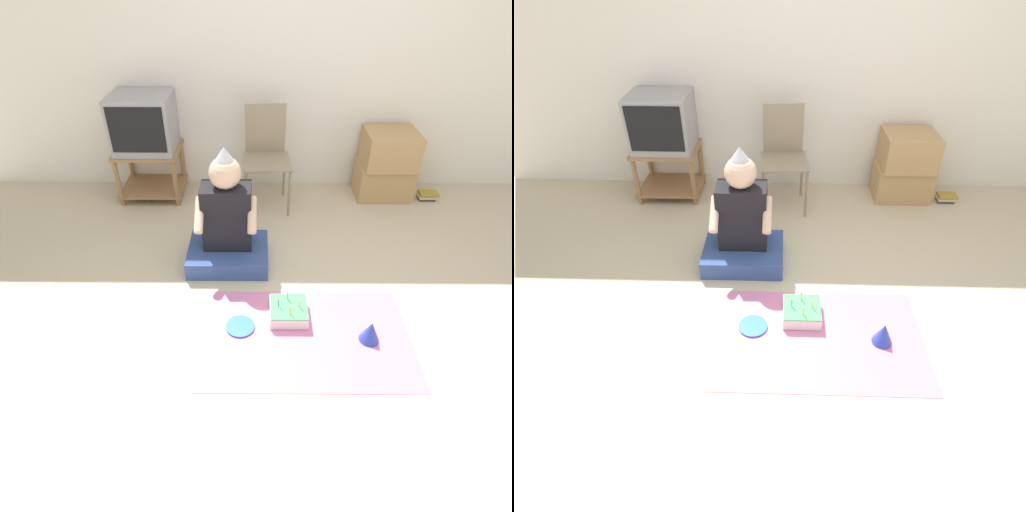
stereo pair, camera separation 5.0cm
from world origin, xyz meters
TOP-DOWN VIEW (x-y plane):
  - ground_plane at (0.00, 0.00)m, footprint 16.00×16.00m
  - wall_back at (0.00, 2.09)m, footprint 6.40×0.06m
  - tv_stand at (-1.42, 1.81)m, footprint 0.60×0.51m
  - tv at (-1.42, 1.81)m, footprint 0.54×0.49m
  - folding_chair at (-0.31, 1.67)m, footprint 0.44×0.46m
  - cardboard_box_stack at (0.84, 1.81)m, footprint 0.52×0.44m
  - book_pile at (1.28, 1.72)m, footprint 0.18×0.13m
  - person_seated at (-0.61, 0.74)m, footprint 0.61×0.48m
  - party_cloth at (-0.08, -0.06)m, footprint 1.34×0.83m
  - birthday_cake at (-0.18, 0.12)m, footprint 0.25×0.25m
  - party_hat_blue at (0.32, -0.08)m, footprint 0.13×0.13m
  - paper_plate at (-0.50, 0.02)m, footprint 0.19×0.19m

SIDE VIEW (x-z plane):
  - ground_plane at x=0.00m, z-range 0.00..0.00m
  - party_cloth at x=-0.08m, z-range 0.00..0.01m
  - paper_plate at x=-0.50m, z-range 0.01..0.02m
  - book_pile at x=1.28m, z-range 0.00..0.08m
  - birthday_cake at x=-0.18m, z-range -0.03..0.13m
  - party_hat_blue at x=0.32m, z-range 0.01..0.15m
  - tv_stand at x=-1.42m, z-range 0.05..0.53m
  - person_seated at x=-0.61m, z-range -0.16..0.77m
  - cardboard_box_stack at x=0.84m, z-range 0.00..0.65m
  - folding_chair at x=-0.31m, z-range 0.07..0.97m
  - tv at x=-1.42m, z-range 0.48..0.97m
  - wall_back at x=0.00m, z-range 0.00..2.55m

